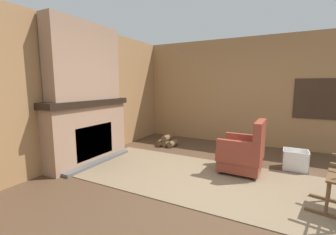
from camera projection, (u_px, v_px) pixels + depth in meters
The scene contains 11 objects.
ground_plane at pixel (220, 189), 3.29m from camera, with size 14.00×14.00×0.00m, color #4C3523.
wood_panel_wall_left at pixel (79, 94), 4.38m from camera, with size 0.06×6.17×2.66m.
wood_panel_wall_back at pixel (252, 92), 5.55m from camera, with size 6.17×0.09×2.66m.
fireplace_hearth at pixel (89, 131), 4.38m from camera, with size 0.56×1.86×1.22m.
chimney_breast at pixel (85, 62), 4.20m from camera, with size 0.31×1.55×1.42m.
area_rug at pixel (199, 178), 3.66m from camera, with size 4.27×1.86×0.01m.
armchair at pixel (243, 153), 3.85m from camera, with size 0.72×0.69×0.93m.
firewood_stack at pixel (167, 142), 5.59m from camera, with size 0.47×0.35×0.28m.
laundry_basket at pixel (295, 160), 4.01m from camera, with size 0.41×0.35×0.36m.
oil_lamp_vase at pixel (70, 96), 4.00m from camera, with size 0.11×0.11×0.25m.
storage_case at pixel (108, 95), 4.85m from camera, with size 0.14×0.20×0.15m.
Camera 1 is at (0.75, -3.10, 1.51)m, focal length 24.00 mm.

